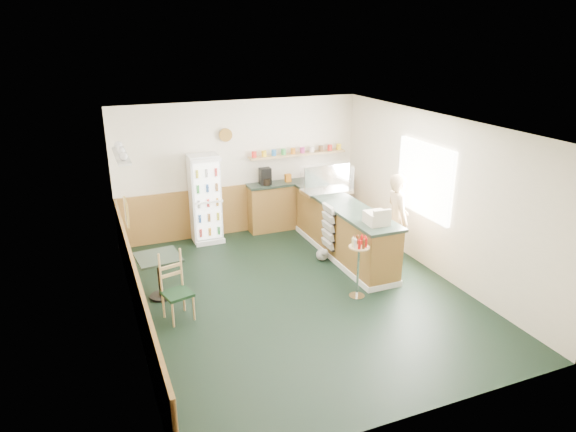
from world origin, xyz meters
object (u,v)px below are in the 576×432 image
shopkeeper (397,220)px  cafe_chair (176,284)px  drinks_fridge (205,199)px  condiment_stand (359,257)px  cafe_table (159,269)px  cash_register (377,218)px  display_case (327,180)px

shopkeeper → cafe_chair: 3.99m
drinks_fridge → shopkeeper: 3.68m
shopkeeper → drinks_fridge: bearing=60.4°
condiment_stand → cafe_table: 3.09m
condiment_stand → drinks_fridge: bearing=117.2°
cafe_table → condiment_stand: bearing=-21.8°
cash_register → condiment_stand: bearing=-139.7°
cash_register → cafe_chair: cash_register is taller
display_case → shopkeeper: size_ratio=0.56×
drinks_fridge → condiment_stand: drinks_fridge is taller
drinks_fridge → cafe_chair: bearing=-112.3°
shopkeeper → cafe_chair: (-3.96, -0.37, -0.30)m
condiment_stand → cafe_chair: (-2.73, 0.48, -0.15)m
condiment_stand → shopkeeper: bearing=34.4°
cash_register → condiment_stand: cash_register is taller
drinks_fridge → display_case: 2.39m
cafe_table → cafe_chair: 0.68m
drinks_fridge → cafe_chair: 2.92m
cash_register → cafe_table: 3.53m
drinks_fridge → cafe_chair: (-1.10, -2.68, -0.34)m
display_case → cash_register: size_ratio=2.63×
display_case → cafe_chair: bearing=-151.8°
cafe_table → cafe_chair: (0.14, -0.66, 0.03)m
shopkeeper → condiment_stand: size_ratio=1.66×
display_case → cash_register: (0.00, -1.82, -0.17)m
cash_register → shopkeeper: bearing=35.4°
cash_register → cafe_chair: bearing=-178.1°
cash_register → cafe_table: bearing=171.0°
condiment_stand → cafe_chair: 2.77m
cash_register → condiment_stand: size_ratio=0.36×
drinks_fridge → cash_register: 3.51m
drinks_fridge → cafe_chair: drinks_fridge is taller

